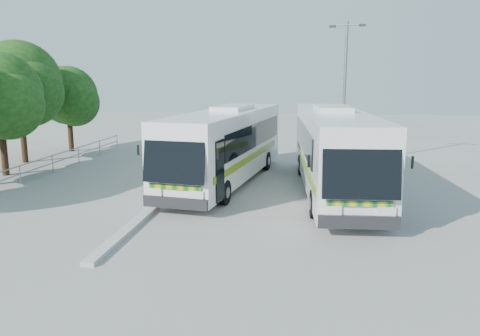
# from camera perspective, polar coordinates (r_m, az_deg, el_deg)

# --- Properties ---
(ground) EXTENTS (100.00, 100.00, 0.00)m
(ground) POSITION_cam_1_polar(r_m,az_deg,el_deg) (18.56, -3.54, -5.15)
(ground) COLOR gray
(ground) RESTS_ON ground
(kerb_divider) EXTENTS (0.40, 16.00, 0.15)m
(kerb_divider) POSITION_cam_1_polar(r_m,az_deg,el_deg) (20.96, -8.66, -3.15)
(kerb_divider) COLOR #B2B2AD
(kerb_divider) RESTS_ON ground
(railing) EXTENTS (0.06, 22.00, 1.00)m
(railing) POSITION_cam_1_polar(r_m,az_deg,el_deg) (25.77, -24.07, 0.18)
(railing) COLOR gray
(railing) RESTS_ON ground
(tree_far_c) EXTENTS (4.97, 4.69, 6.49)m
(tree_far_c) POSITION_cam_1_polar(r_m,az_deg,el_deg) (27.49, -27.25, 7.94)
(tree_far_c) COLOR #382314
(tree_far_c) RESTS_ON ground
(tree_far_d) EXTENTS (5.62, 5.30, 7.33)m
(tree_far_d) POSITION_cam_1_polar(r_m,az_deg,el_deg) (31.21, -25.26, 9.37)
(tree_far_d) COLOR #382314
(tree_far_d) RESTS_ON ground
(tree_far_e) EXTENTS (4.54, 4.28, 5.92)m
(tree_far_e) POSITION_cam_1_polar(r_m,az_deg,el_deg) (34.78, -20.15, 8.28)
(tree_far_e) COLOR #382314
(tree_far_e) RESTS_ON ground
(coach_main) EXTENTS (4.41, 12.99, 3.54)m
(coach_main) POSITION_cam_1_polar(r_m,az_deg,el_deg) (23.04, -1.65, 2.99)
(coach_main) COLOR silver
(coach_main) RESTS_ON ground
(coach_adjacent) EXTENTS (3.55, 13.24, 3.63)m
(coach_adjacent) POSITION_cam_1_polar(r_m,az_deg,el_deg) (21.48, 11.42, 2.31)
(coach_adjacent) COLOR silver
(coach_adjacent) RESTS_ON ground
(lamppost) EXTENTS (2.00, 0.67, 8.27)m
(lamppost) POSITION_cam_1_polar(r_m,az_deg,el_deg) (28.20, 12.63, 9.56)
(lamppost) COLOR gray
(lamppost) RESTS_ON ground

